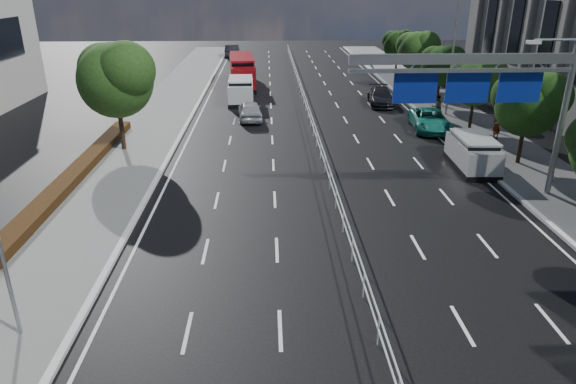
{
  "coord_description": "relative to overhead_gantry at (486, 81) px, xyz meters",
  "views": [
    {
      "loc": [
        -3.07,
        -12.75,
        9.81
      ],
      "look_at": [
        -2.35,
        5.13,
        2.4
      ],
      "focal_mm": 32.0,
      "sensor_mm": 36.0,
      "label": 1
    }
  ],
  "objects": [
    {
      "name": "ground",
      "position": [
        -6.74,
        -10.05,
        -5.61
      ],
      "size": [
        160.0,
        160.0,
        0.0
      ],
      "primitive_type": "plane",
      "color": "black",
      "rests_on": "ground"
    },
    {
      "name": "kerb_near",
      "position": [
        -15.74,
        -10.05,
        -5.54
      ],
      "size": [
        0.25,
        140.0,
        0.15
      ],
      "primitive_type": "cube",
      "color": "silver",
      "rests_on": "ground"
    },
    {
      "name": "median_fence",
      "position": [
        -6.74,
        12.45,
        -5.08
      ],
      "size": [
        0.05,
        85.0,
        1.02
      ],
      "color": "silver",
      "rests_on": "ground"
    },
    {
      "name": "hedge_near",
      "position": [
        -20.04,
        -5.05,
        -5.25
      ],
      "size": [
        1.0,
        36.0,
        0.44
      ],
      "primitive_type": "cube",
      "color": "black",
      "rests_on": "sidewalk_near"
    },
    {
      "name": "overhead_gantry",
      "position": [
        0.0,
        0.0,
        0.0
      ],
      "size": [
        10.24,
        0.38,
        7.45
      ],
      "color": "gray",
      "rests_on": "ground"
    },
    {
      "name": "streetlight_far",
      "position": [
        3.76,
        15.95,
        -0.4
      ],
      "size": [
        2.78,
        2.4,
        9.0
      ],
      "color": "gray",
      "rests_on": "ground"
    },
    {
      "name": "near_tree_back",
      "position": [
        -18.68,
        7.92,
        -1.0
      ],
      "size": [
        4.84,
        4.51,
        6.69
      ],
      "color": "black",
      "rests_on": "ground"
    },
    {
      "name": "far_tree_d",
      "position": [
        4.51,
        4.42,
        -1.92
      ],
      "size": [
        3.85,
        3.59,
        5.34
      ],
      "color": "black",
      "rests_on": "ground"
    },
    {
      "name": "far_tree_e",
      "position": [
        4.51,
        11.93,
        -2.05
      ],
      "size": [
        3.63,
        3.38,
        5.13
      ],
      "color": "black",
      "rests_on": "ground"
    },
    {
      "name": "far_tree_f",
      "position": [
        4.5,
        19.43,
        -2.12
      ],
      "size": [
        3.52,
        3.28,
        5.02
      ],
      "color": "black",
      "rests_on": "ground"
    },
    {
      "name": "far_tree_g",
      "position": [
        4.51,
        26.92,
        -1.85
      ],
      "size": [
        3.96,
        3.69,
        5.45
      ],
      "color": "black",
      "rests_on": "ground"
    },
    {
      "name": "far_tree_h",
      "position": [
        4.5,
        34.43,
        -2.18
      ],
      "size": [
        3.41,
        3.18,
        4.91
      ],
      "color": "black",
      "rests_on": "ground"
    },
    {
      "name": "white_minivan",
      "position": [
        -12.08,
        21.24,
        -4.56
      ],
      "size": [
        2.25,
        4.94,
        2.12
      ],
      "rotation": [
        0.0,
        0.0,
        0.03
      ],
      "color": "black",
      "rests_on": "ground"
    },
    {
      "name": "red_bus",
      "position": [
        -12.33,
        29.21,
        -4.09
      ],
      "size": [
        3.08,
        9.86,
        2.9
      ],
      "rotation": [
        0.0,
        0.0,
        0.08
      ],
      "color": "black",
      "rests_on": "ground"
    },
    {
      "name": "near_car_silver",
      "position": [
        -11.15,
        15.32,
        -4.89
      ],
      "size": [
        2.05,
        4.33,
        1.43
      ],
      "primitive_type": "imported",
      "rotation": [
        0.0,
        0.0,
        3.23
      ],
      "color": "#A7A9AE",
      "rests_on": "ground"
    },
    {
      "name": "near_car_dark",
      "position": [
        -14.58,
        50.06,
        -4.79
      ],
      "size": [
        1.74,
        4.93,
        1.62
      ],
      "primitive_type": "imported",
      "rotation": [
        0.0,
        0.0,
        3.14
      ],
      "color": "black",
      "rests_on": "ground"
    },
    {
      "name": "silver_minivan",
      "position": [
        1.56,
        3.95,
        -4.69
      ],
      "size": [
        2.12,
        4.58,
        1.87
      ],
      "rotation": [
        0.0,
        0.0,
        -0.05
      ],
      "color": "black",
      "rests_on": "ground"
    },
    {
      "name": "parked_car_teal",
      "position": [
        1.56,
        11.95,
        -4.89
      ],
      "size": [
        2.88,
        5.35,
        1.43
      ],
      "primitive_type": "imported",
      "rotation": [
        0.0,
        0.0,
        -0.1
      ],
      "color": "#1C7F6F",
      "rests_on": "ground"
    },
    {
      "name": "parked_car_dark",
      "position": [
        -0.24,
        19.95,
        -4.91
      ],
      "size": [
        2.39,
        4.97,
        1.39
      ],
      "primitive_type": "imported",
      "rotation": [
        0.0,
        0.0,
        -0.09
      ],
      "color": "black",
      "rests_on": "ground"
    },
    {
      "name": "pedestrian_a",
      "position": [
        5.09,
        9.13,
        -4.51
      ],
      "size": [
        0.83,
        0.76,
        1.9
      ],
      "primitive_type": "imported",
      "rotation": [
        0.0,
        0.0,
        3.71
      ],
      "color": "gray",
      "rests_on": "sidewalk_far"
    },
    {
      "name": "pedestrian_b",
      "position": [
        2.86,
        14.59,
        -4.58
      ],
      "size": [
        0.88,
        0.69,
        1.77
      ],
      "primitive_type": "imported",
      "rotation": [
        0.0,
        0.0,
        3.17
      ],
      "color": "gray",
      "rests_on": "sidewalk_far"
    }
  ]
}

